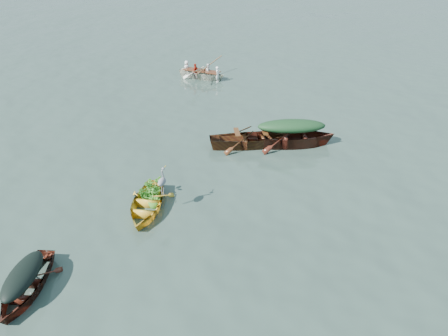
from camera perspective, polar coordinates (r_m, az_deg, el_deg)
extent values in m
plane|color=#364B42|center=(13.57, -0.69, -7.14)|extent=(140.00, 140.00, 0.00)
imported|color=yellow|center=(14.33, -10.01, -5.44)|extent=(2.05, 3.55, 0.91)
imported|color=#572214|center=(12.42, -24.28, -14.49)|extent=(1.89, 3.45, 0.79)
imported|color=#4C1A11|center=(18.31, 8.61, 2.90)|extent=(5.28, 3.13, 1.22)
imported|color=#533014|center=(18.07, 3.44, 2.83)|extent=(4.85, 3.11, 1.10)
imported|color=white|center=(26.38, -2.88, 11.60)|extent=(4.15, 1.79, 0.94)
ellipsoid|color=black|center=(12.04, -24.87, -12.43)|extent=(1.04, 1.90, 0.40)
ellipsoid|color=#193E1D|center=(17.94, 8.82, 5.39)|extent=(2.90, 1.72, 0.52)
imported|color=#29741E|center=(14.36, -9.62, -1.73)|extent=(0.86, 1.02, 0.60)
imported|color=white|center=(26.13, -2.92, 13.38)|extent=(2.94, 1.49, 0.76)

